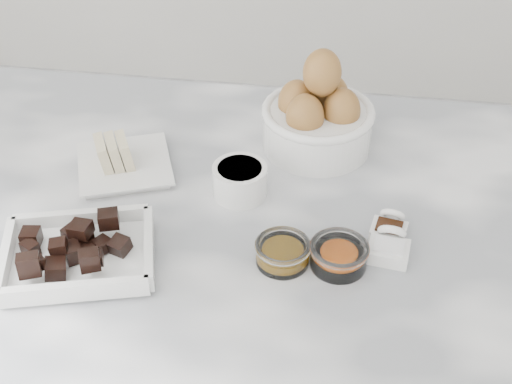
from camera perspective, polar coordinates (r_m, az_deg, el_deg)
marble_slab at (r=1.07m, az=-1.29°, el=-3.39°), size 1.20×0.80×0.04m
chocolate_dish at (r=1.01m, az=-14.06°, el=-4.65°), size 0.24×0.21×0.05m
butter_plate at (r=1.17m, az=-10.64°, el=2.55°), size 0.19×0.19×0.06m
sugar_ramekin at (r=1.10m, az=-1.30°, el=1.01°), size 0.08×0.08×0.05m
egg_bowl at (r=1.19m, az=4.97°, el=6.03°), size 0.19×0.19×0.18m
honey_bowl at (r=0.99m, az=2.15°, el=-4.84°), size 0.08×0.08×0.03m
zest_bowl at (r=0.99m, az=6.65°, el=-4.99°), size 0.08×0.08×0.04m
vanilla_spoon at (r=1.05m, az=10.63°, el=-2.77°), size 0.06×0.07×0.04m
salt_spoon at (r=1.02m, az=10.62°, el=-4.30°), size 0.06×0.07×0.04m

